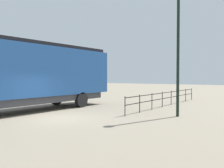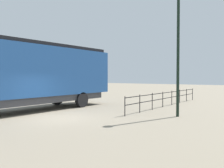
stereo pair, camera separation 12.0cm
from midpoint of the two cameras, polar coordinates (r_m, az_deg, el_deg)
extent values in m
plane|color=gray|center=(13.75, -12.38, -7.71)|extent=(120.00, 120.00, 0.00)
cube|color=navy|center=(15.77, -23.72, 2.86)|extent=(2.96, 16.52, 3.19)
cube|color=black|center=(20.11, -6.67, 1.35)|extent=(2.85, 2.87, 2.24)
cube|color=black|center=(15.90, -23.80, 9.05)|extent=(2.67, 15.86, 0.24)
cube|color=#38383D|center=(15.84, -23.64, -3.74)|extent=(2.67, 15.20, 0.45)
cylinder|color=black|center=(20.05, -12.45, -3.16)|extent=(0.30, 1.10, 1.10)
cylinder|color=black|center=(18.15, -6.84, -3.64)|extent=(0.30, 1.10, 1.10)
cylinder|color=black|center=(14.30, 15.29, 6.45)|extent=(0.16, 0.16, 6.88)
cube|color=black|center=(19.18, 12.91, -1.92)|extent=(0.04, 11.92, 0.04)
cube|color=black|center=(19.21, 12.90, -3.16)|extent=(0.04, 11.92, 0.04)
cylinder|color=black|center=(13.95, 3.25, -5.19)|extent=(0.05, 0.05, 1.13)
cylinder|color=black|center=(15.41, 6.68, -4.55)|extent=(0.05, 0.05, 1.13)
cylinder|color=black|center=(16.90, 9.50, -4.00)|extent=(0.05, 0.05, 1.13)
cylinder|color=black|center=(18.44, 11.86, -3.54)|extent=(0.05, 0.05, 1.13)
cylinder|color=black|center=(20.00, 13.85, -3.14)|extent=(0.05, 0.05, 1.13)
cylinder|color=black|center=(21.59, 15.55, -2.80)|extent=(0.05, 0.05, 1.13)
cylinder|color=black|center=(23.19, 17.02, -2.50)|extent=(0.05, 0.05, 1.13)
cylinder|color=black|center=(24.80, 18.29, -2.24)|extent=(0.05, 0.05, 1.13)
camera|label=1|loc=(0.06, -89.76, 0.01)|focal=39.46mm
camera|label=2|loc=(0.06, 90.24, -0.01)|focal=39.46mm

